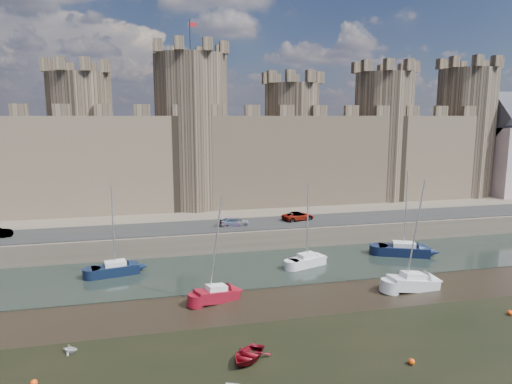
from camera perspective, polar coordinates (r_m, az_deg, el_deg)
water_channel at (r=49.70m, az=-7.26°, el=-9.94°), size 160.00×12.00×0.08m
quay at (r=84.17m, az=-9.92°, el=-1.08°), size 160.00×60.00×2.50m
road at (r=58.53m, az=-8.37°, el=-4.40°), size 160.00×7.00×0.10m
castle at (r=70.92m, az=-10.08°, el=5.45°), size 108.50×11.00×29.00m
car_2 at (r=58.69m, az=-2.72°, el=-3.75°), size 3.94×1.66×1.13m
car_3 at (r=61.98m, az=5.29°, el=-3.02°), size 4.78×3.10×1.22m
sailboat_1 at (r=50.46m, az=-17.15°, el=-9.13°), size 4.99×2.73×9.45m
sailboat_2 at (r=51.32m, az=6.38°, el=-8.44°), size 4.56×2.99×9.17m
sailboat_3 at (r=57.53m, az=17.97°, el=-6.85°), size 6.16×4.35×10.07m
sailboat_4 at (r=42.21m, az=-4.97°, el=-12.53°), size 4.38×2.89×9.55m
sailboat_5 at (r=47.12m, az=19.00°, el=-10.58°), size 5.01×2.16×10.62m
dinghy_3 at (r=36.40m, az=-22.21°, el=-17.71°), size 1.50×1.43×0.62m
dinghy_4 at (r=33.04m, az=-1.00°, el=-19.81°), size 4.05×4.22×0.71m
buoy_1 at (r=33.51m, az=-26.00°, el=-20.65°), size 0.45×0.45×0.45m
buoy_3 at (r=44.95m, az=29.14°, el=-13.04°), size 0.43×0.43×0.43m
buoy_5 at (r=34.30m, az=18.86°, el=-19.43°), size 0.45×0.45×0.45m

